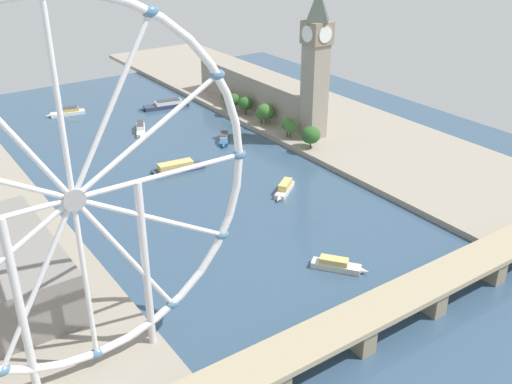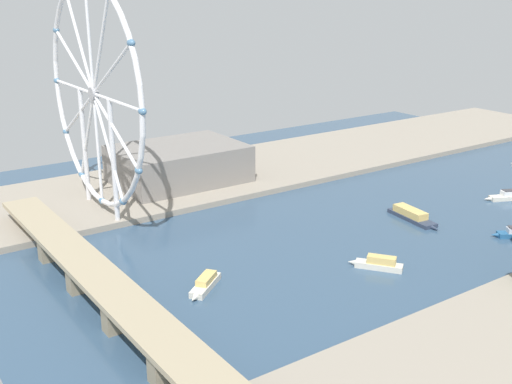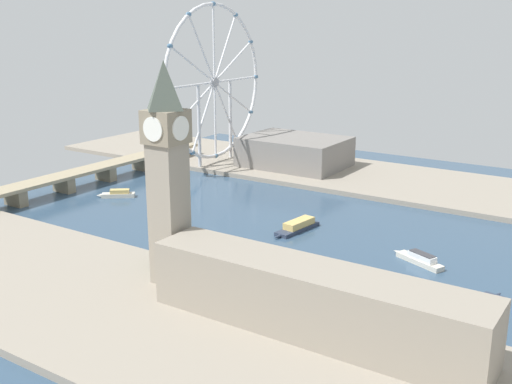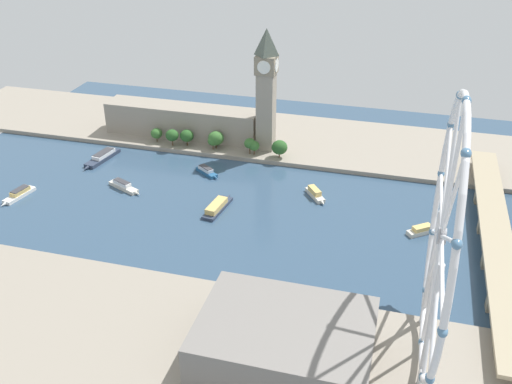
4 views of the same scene
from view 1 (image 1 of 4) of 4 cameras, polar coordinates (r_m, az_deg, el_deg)
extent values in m
plane|color=#334C66|center=(324.09, -7.70, 2.02)|extent=(398.24, 398.24, 0.00)
cube|color=gray|center=(384.35, 7.55, 6.22)|extent=(90.00, 520.00, 3.00)
cube|color=gray|center=(353.69, 5.62, 9.55)|extent=(11.88, 11.88, 55.54)
cube|color=gray|center=(345.49, 5.87, 14.95)|extent=(13.78, 13.78, 12.51)
pyramid|color=#4C564C|center=(342.85, 5.99, 17.45)|extent=(12.47, 12.47, 17.98)
cylinder|color=white|center=(340.22, 6.67, 14.74)|extent=(9.03, 0.50, 9.03)
cylinder|color=white|center=(350.83, 5.10, 15.16)|extent=(9.03, 0.50, 9.03)
cylinder|color=white|center=(340.98, 4.93, 14.84)|extent=(0.50, 9.03, 9.03)
cylinder|color=white|center=(350.09, 6.80, 15.06)|extent=(0.50, 9.03, 9.03)
cube|color=gray|center=(412.53, 0.23, 9.75)|extent=(22.00, 116.81, 22.98)
cylinder|color=#513823|center=(417.62, -2.83, 8.51)|extent=(0.80, 0.80, 3.29)
ellipsoid|color=#386B2D|center=(416.11, -2.84, 9.17)|extent=(8.42, 8.42, 7.58)
cylinder|color=#513823|center=(404.56, -2.19, 8.01)|extent=(0.80, 0.80, 4.34)
ellipsoid|color=#285623|center=(402.73, -2.20, 8.82)|extent=(9.48, 9.48, 8.53)
cylinder|color=#513823|center=(398.12, -1.01, 7.68)|extent=(0.80, 0.80, 3.72)
ellipsoid|color=#285623|center=(396.30, -1.01, 8.47)|extent=(9.92, 9.92, 8.93)
cylinder|color=#513823|center=(381.27, 0.92, 6.81)|extent=(0.80, 0.80, 3.56)
ellipsoid|color=#386B2D|center=(379.21, 0.93, 7.70)|extent=(11.28, 11.28, 10.15)
cylinder|color=#513823|center=(381.23, 0.51, 6.81)|extent=(0.80, 0.80, 3.64)
ellipsoid|color=#386B2D|center=(379.66, 0.51, 7.49)|extent=(7.41, 7.41, 6.67)
cylinder|color=#513823|center=(357.95, 3.31, 5.45)|extent=(0.80, 0.80, 3.65)
ellipsoid|color=#386B2D|center=(356.24, 3.33, 6.18)|extent=(7.69, 7.69, 6.92)
cylinder|color=#513823|center=(360.12, 3.02, 5.70)|extent=(0.80, 0.80, 4.96)
ellipsoid|color=#386B2D|center=(358.16, 3.04, 6.55)|extent=(8.02, 8.02, 7.22)
cylinder|color=#513823|center=(345.20, 5.23, 4.52)|extent=(0.80, 0.80, 3.11)
ellipsoid|color=#285623|center=(343.04, 5.27, 5.45)|extent=(11.08, 11.08, 9.97)
torus|color=silver|center=(165.50, -17.12, -0.62)|extent=(108.39, 2.49, 108.39)
cylinder|color=#99999E|center=(165.50, -17.12, -0.62)|extent=(6.35, 3.00, 6.35)
cylinder|color=silver|center=(154.04, -22.87, 5.74)|extent=(27.77, 1.49, 46.60)
cylinder|color=silver|center=(155.87, -18.40, 8.10)|extent=(1.49, 1.49, 52.95)
cylinder|color=silver|center=(160.87, -13.74, 7.90)|extent=(27.77, 1.49, 46.60)
cylinder|color=silver|center=(167.50, -10.33, 5.44)|extent=(46.60, 1.49, 27.77)
cylinder|color=silver|center=(173.90, -8.93, 1.62)|extent=(52.95, 1.49, 1.49)
cylinder|color=silver|center=(178.47, -9.65, -2.52)|extent=(46.60, 1.49, 27.77)
cylinder|color=silver|center=(180.15, -12.20, -6.05)|extent=(27.77, 1.49, 46.60)
cylinder|color=silver|center=(178.57, -16.00, -8.22)|extent=(1.49, 1.49, 52.95)
cylinder|color=silver|center=(174.08, -20.24, -8.49)|extent=(27.77, 1.49, 46.60)
ellipsoid|color=teal|center=(160.53, -10.11, 16.66)|extent=(4.80, 3.20, 3.20)
ellipsoid|color=teal|center=(173.56, -3.73, 11.15)|extent=(4.80, 3.20, 3.20)
ellipsoid|color=teal|center=(185.73, -1.63, 3.59)|extent=(4.80, 3.20, 3.20)
ellipsoid|color=teal|center=(194.21, -3.28, -4.10)|extent=(4.80, 3.20, 3.20)
ellipsoid|color=teal|center=(197.28, -8.00, -10.57)|extent=(4.80, 3.20, 3.20)
ellipsoid|color=teal|center=(194.39, -15.01, -14.68)|extent=(4.80, 3.20, 3.20)
ellipsoid|color=teal|center=(186.06, -23.13, -15.46)|extent=(4.80, 3.20, 3.20)
cylinder|color=silver|center=(176.53, -21.61, -10.50)|extent=(2.40, 2.40, 57.34)
cylinder|color=silver|center=(184.86, -10.52, -7.08)|extent=(2.40, 2.40, 57.34)
cube|color=tan|center=(209.40, 13.04, -10.13)|extent=(210.24, 15.95, 2.00)
cube|color=gray|center=(248.12, 21.18, -6.63)|extent=(6.00, 14.35, 9.01)
cube|color=gray|center=(223.77, 15.96, -9.62)|extent=(6.00, 14.35, 9.01)
cube|color=gray|center=(202.40, 9.44, -13.18)|extent=(6.00, 14.35, 9.01)
cube|color=gray|center=(185.07, 1.28, -17.26)|extent=(6.00, 14.35, 9.01)
cube|color=#2D384C|center=(323.74, -7.46, 2.18)|extent=(28.94, 11.04, 1.87)
cone|color=#2D384C|center=(329.10, -4.79, 2.74)|extent=(5.27, 2.50, 1.87)
cube|color=#DBB766|center=(322.27, -7.72, 2.56)|extent=(19.53, 8.67, 3.32)
cube|color=beige|center=(383.36, -10.98, 5.85)|extent=(14.32, 23.63, 2.29)
cone|color=beige|center=(370.53, -10.94, 5.13)|extent=(3.81, 4.80, 2.29)
cube|color=white|center=(383.63, -11.01, 6.26)|extent=(9.37, 13.88, 2.66)
cube|color=#38383D|center=(383.12, -11.03, 6.47)|extent=(8.64, 12.58, 0.37)
cube|color=beige|center=(239.45, 7.67, -7.07)|extent=(16.09, 18.67, 2.48)
cone|color=beige|center=(238.33, 10.37, -7.47)|extent=(4.10, 4.29, 2.48)
cube|color=#DBB766|center=(238.27, 7.48, -6.55)|extent=(10.34, 11.57, 2.33)
cube|color=white|center=(426.57, -17.59, 7.19)|extent=(23.14, 9.79, 2.25)
cone|color=white|center=(425.38, -19.32, 6.89)|extent=(4.37, 2.93, 2.25)
cube|color=#DBB766|center=(425.97, -17.48, 7.52)|extent=(13.58, 7.18, 2.45)
cube|color=#38383D|center=(425.53, -17.50, 7.70)|extent=(12.27, 6.72, 0.44)
cube|color=beige|center=(297.29, 2.76, 0.17)|extent=(18.23, 15.18, 2.46)
cone|color=beige|center=(287.88, 2.13, -0.74)|extent=(4.19, 3.99, 2.46)
cube|color=#DBB766|center=(296.91, 2.82, 0.72)|extent=(11.67, 10.10, 3.03)
cube|color=#235684|center=(360.94, -3.09, 5.00)|extent=(14.56, 17.90, 2.23)
cone|color=#235684|center=(351.12, -3.17, 4.37)|extent=(3.69, 3.96, 2.23)
cube|color=silver|center=(360.99, -3.09, 5.38)|extent=(10.27, 12.19, 2.21)
cube|color=#38383D|center=(360.50, -3.10, 5.58)|extent=(9.43, 11.10, 0.51)
cube|color=#2D384C|center=(426.40, -8.58, 8.16)|extent=(32.32, 12.84, 2.59)
cone|color=#2D384C|center=(421.81, -10.96, 7.77)|extent=(6.01, 3.48, 2.59)
cube|color=white|center=(426.07, -8.40, 8.51)|extent=(19.25, 9.47, 2.39)
cube|color=#38383D|center=(425.66, -8.41, 8.68)|extent=(17.38, 8.87, 0.37)
camera|label=2|loc=(330.50, 50.43, 13.21)|focal=44.60mm
camera|label=3|loc=(568.31, 9.63, 23.06)|focal=43.49mm
camera|label=4|loc=(227.92, -84.79, 15.99)|focal=40.97mm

